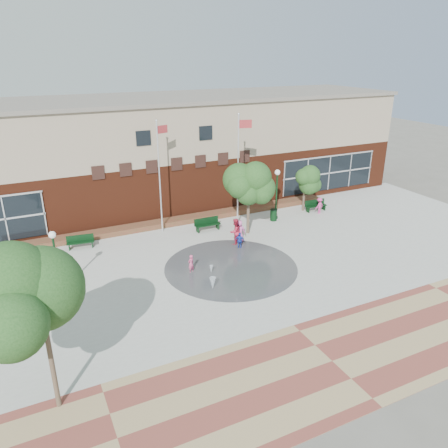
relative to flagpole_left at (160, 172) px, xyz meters
name	(u,v)px	position (x,y,z in m)	size (l,w,h in m)	color
ground	(254,289)	(1.98, -10.56, -4.66)	(120.00, 120.00, 0.00)	#666056
plaza_concrete	(224,261)	(1.98, -6.56, -4.66)	(46.00, 18.00, 0.01)	#A8A8A0
paver_band	(332,361)	(1.98, -17.56, -4.66)	(46.00, 6.00, 0.01)	brown
splash_pad	(231,267)	(1.98, -7.56, -4.66)	(8.40, 8.40, 0.01)	#383A3D
library_building	(157,151)	(1.98, 6.92, -0.02)	(44.40, 10.40, 9.20)	#552111
flower_bed	(183,223)	(1.98, 1.04, -4.66)	(26.00, 1.20, 0.40)	maroon
flagpole_left	(160,172)	(0.00, 0.00, 0.00)	(0.94, 0.37, 8.37)	silver
flagpole_right	(239,165)	(5.70, -1.40, 0.17)	(1.03, 0.36, 8.65)	silver
lamp_left	(55,255)	(-8.08, -6.08, -2.34)	(0.40, 0.40, 3.74)	black
lamp_right	(277,189)	(9.16, -1.38, -2.12)	(0.43, 0.43, 4.09)	black
bench_left	(81,244)	(-6.10, -0.44, -4.37)	(1.88, 0.76, 0.92)	black
bench_mid	(207,227)	(3.10, -1.35, -4.34)	(1.98, 0.57, 0.99)	black
bench_right	(316,208)	(13.18, -1.38, -4.35)	(1.94, 0.63, 0.96)	black
trash_can	(274,215)	(8.75, -1.73, -4.18)	(0.58, 0.58, 0.96)	black
tree_big_left	(39,294)	(-9.19, -15.03, 0.31)	(4.35, 4.35, 6.95)	#48392B
tree_mid	(249,183)	(5.63, -3.11, -0.78)	(3.16, 3.16, 5.33)	#48392B
tree_small_right	(305,179)	(12.28, -0.83, -1.88)	(2.23, 2.23, 3.81)	#48392B
water_jet_a	(213,290)	(-0.21, -9.61, -4.66)	(0.39, 0.39, 0.75)	white
water_jet_b	(211,274)	(0.53, -7.78, -4.66)	(0.23, 0.23, 0.51)	white
child_splash	(191,264)	(-0.53, -7.10, -4.07)	(0.43, 0.29, 1.19)	#D34879
adult_red	(235,232)	(3.86, -4.48, -3.70)	(0.93, 0.73, 1.92)	#B6223C
adult_pink	(240,231)	(4.36, -4.21, -3.86)	(0.79, 0.51, 1.61)	#E05FAD
child_blue	(240,241)	(3.82, -5.27, -4.08)	(0.68, 0.28, 1.16)	#1C3DB6
person_bench	(319,206)	(13.09, -1.95, -3.97)	(0.89, 0.51, 1.38)	#CF3C89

